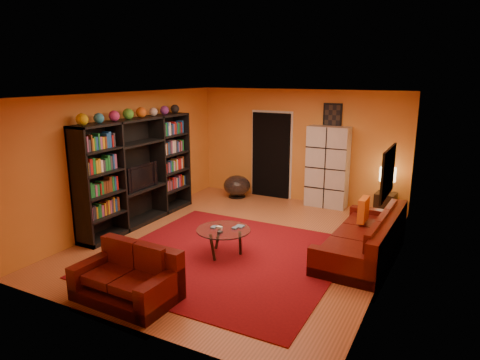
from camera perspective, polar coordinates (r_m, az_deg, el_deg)
The scene contains 20 objects.
floor at distance 7.78m, azimuth 0.02°, elevation -8.20°, with size 6.00×6.00×0.00m, color #99542F.
ceiling at distance 7.21m, azimuth 0.02°, elevation 11.31°, with size 6.00×6.00×0.00m, color white.
wall_back at distance 10.09m, azimuth 7.94°, elevation 4.52°, with size 6.00×6.00×0.00m, color orange.
wall_front at distance 5.02m, azimuth -16.09°, elevation -5.60°, with size 6.00×6.00×0.00m, color orange.
wall_left at distance 8.80m, azimuth -14.59°, elevation 2.81°, with size 6.00×6.00×0.00m, color orange.
wall_right at distance 6.64m, azimuth 19.52°, elevation -1.09°, with size 6.00×6.00×0.00m, color orange.
rug at distance 7.16m, azimuth -1.89°, elevation -10.16°, with size 3.60×3.60×0.01m, color #5D0A11.
doorway at distance 10.36m, azimuth 4.16°, elevation 3.28°, with size 0.95×0.10×2.04m, color black.
wall_art_right at distance 6.29m, azimuth 19.15°, elevation 0.94°, with size 0.03×1.00×0.70m, color black.
wall_art_back at distance 9.75m, azimuth 12.24°, elevation 8.46°, with size 0.42×0.03×0.52m, color black.
entertainment_unit at distance 8.70m, azimuth -13.39°, elevation 1.08°, with size 0.45×3.00×2.10m, color black.
tv at distance 8.65m, azimuth -13.31°, elevation 0.46°, with size 0.11×0.86×0.50m, color black.
sofa at distance 7.42m, azimuth 16.64°, elevation -7.59°, with size 1.09×2.48×0.85m.
loveseat at distance 6.05m, azimuth -14.42°, elevation -12.45°, with size 1.37×0.85×0.85m.
throw_pillow at distance 7.79m, azimuth 16.13°, elevation -3.81°, with size 0.12×0.42×0.42m, color orange.
coffee_table at distance 7.08m, azimuth -2.21°, elevation -6.95°, with size 0.89×0.89×0.45m.
storage_cabinet at distance 9.75m, azimuth 11.58°, elevation 1.70°, with size 0.91×0.40×1.82m, color #BCB5AD.
bowl_chair at distance 10.40m, azimuth -0.42°, elevation -0.77°, with size 0.65×0.65×0.53m.
side_table at distance 9.55m, azimuth 18.78°, elevation -3.12°, with size 0.40×0.40×0.50m, color black.
table_lamp at distance 9.39m, azimuth 19.09°, elevation 0.63°, with size 0.33×0.33×0.55m.
Camera 1 is at (3.33, -6.39, 2.93)m, focal length 32.00 mm.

